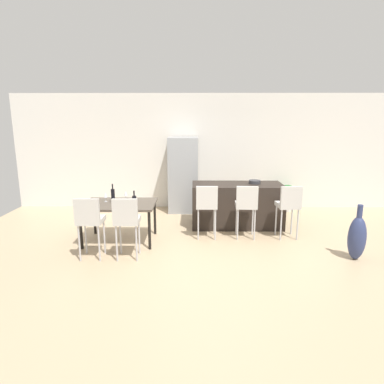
% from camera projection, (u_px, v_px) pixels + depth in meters
% --- Properties ---
extents(ground_plane, '(10.00, 10.00, 0.00)m').
position_uv_depth(ground_plane, '(215.00, 242.00, 6.28)').
color(ground_plane, tan).
extents(back_wall, '(10.00, 0.12, 2.90)m').
position_uv_depth(back_wall, '(210.00, 152.00, 8.54)').
color(back_wall, silver).
rests_on(back_wall, ground_plane).
extents(kitchen_island, '(1.92, 0.82, 0.92)m').
position_uv_depth(kitchen_island, '(237.00, 205.00, 7.15)').
color(kitchen_island, black).
rests_on(kitchen_island, ground_plane).
extents(bar_chair_left, '(0.40, 0.40, 1.05)m').
position_uv_depth(bar_chair_left, '(207.00, 203.00, 6.33)').
color(bar_chair_left, beige).
rests_on(bar_chair_left, ground_plane).
extents(bar_chair_middle, '(0.42, 0.42, 1.05)m').
position_uv_depth(bar_chair_middle, '(246.00, 203.00, 6.32)').
color(bar_chair_middle, beige).
rests_on(bar_chair_middle, ground_plane).
extents(bar_chair_right, '(0.42, 0.42, 1.05)m').
position_uv_depth(bar_chair_right, '(289.00, 203.00, 6.32)').
color(bar_chair_right, beige).
rests_on(bar_chair_right, ground_plane).
extents(dining_table, '(1.33, 0.93, 0.74)m').
position_uv_depth(dining_table, '(119.00, 207.00, 6.18)').
color(dining_table, '#4C4238').
rests_on(dining_table, ground_plane).
extents(dining_chair_near, '(0.40, 0.40, 1.05)m').
position_uv_depth(dining_chair_near, '(89.00, 218.00, 5.37)').
color(dining_chair_near, beige).
rests_on(dining_chair_near, ground_plane).
extents(dining_chair_far, '(0.41, 0.41, 1.05)m').
position_uv_depth(dining_chair_far, '(127.00, 218.00, 5.37)').
color(dining_chair_far, beige).
rests_on(dining_chair_far, ground_plane).
extents(wine_bottle_left, '(0.07, 0.07, 0.30)m').
position_uv_depth(wine_bottle_left, '(134.00, 201.00, 5.88)').
color(wine_bottle_left, black).
rests_on(wine_bottle_left, dining_table).
extents(wine_bottle_end, '(0.07, 0.07, 0.35)m').
position_uv_depth(wine_bottle_end, '(113.00, 195.00, 6.20)').
color(wine_bottle_end, black).
rests_on(wine_bottle_end, dining_table).
extents(wine_glass_middle, '(0.07, 0.07, 0.17)m').
position_uv_depth(wine_glass_middle, '(126.00, 194.00, 6.39)').
color(wine_glass_middle, silver).
rests_on(wine_glass_middle, dining_table).
extents(wine_glass_right, '(0.07, 0.07, 0.17)m').
position_uv_depth(wine_glass_right, '(105.00, 195.00, 6.26)').
color(wine_glass_right, silver).
rests_on(wine_glass_right, dining_table).
extents(refrigerator, '(0.72, 0.68, 1.84)m').
position_uv_depth(refrigerator, '(183.00, 175.00, 8.23)').
color(refrigerator, '#939699').
rests_on(refrigerator, ground_plane).
extents(fruit_bowl, '(0.25, 0.25, 0.07)m').
position_uv_depth(fruit_bowl, '(255.00, 182.00, 7.10)').
color(fruit_bowl, '#333338').
rests_on(fruit_bowl, kitchen_island).
extents(floor_vase, '(0.28, 0.28, 0.93)m').
position_uv_depth(floor_vase, '(357.00, 237.00, 5.43)').
color(floor_vase, navy).
rests_on(floor_vase, ground_plane).
extents(potted_plant, '(0.47, 0.47, 0.67)m').
position_uv_depth(potted_plant, '(287.00, 195.00, 8.31)').
color(potted_plant, beige).
rests_on(potted_plant, ground_plane).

